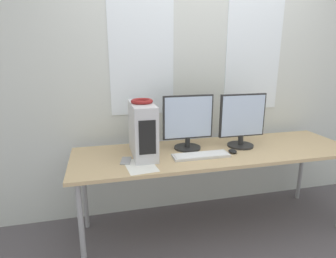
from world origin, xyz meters
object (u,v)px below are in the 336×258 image
headphones (142,101)px  keyboard (201,155)px  pc_tower (143,130)px  monitor_right_near (242,120)px  cell_phone (126,161)px  monitor_main (188,122)px  mouse (233,151)px

headphones → keyboard: bearing=-19.7°
pc_tower → monitor_right_near: size_ratio=0.98×
monitor_right_near → keyboard: 0.51m
headphones → pc_tower: bearing=-90.0°
cell_phone → pc_tower: bearing=48.8°
monitor_main → pc_tower: bearing=-171.6°
monitor_main → monitor_right_near: (0.48, -0.05, -0.00)m
keyboard → monitor_main: bearing=101.6°
monitor_main → mouse: 0.44m
pc_tower → monitor_right_near: 0.87m
monitor_right_near → cell_phone: 1.06m
pc_tower → headphones: (-0.00, 0.00, 0.23)m
monitor_main → cell_phone: (-0.55, -0.17, -0.23)m
mouse → cell_phone: mouse is taller
pc_tower → keyboard: pc_tower is taller
headphones → keyboard: (0.44, -0.16, -0.43)m
headphones → monitor_right_near: 0.90m
pc_tower → monitor_right_near: bearing=0.3°
headphones → cell_phone: size_ratio=1.09×
cell_phone → mouse: bearing=10.5°
pc_tower → cell_phone: (-0.15, -0.11, -0.21)m
headphones → mouse: size_ratio=1.95×
monitor_main → monitor_right_near: size_ratio=1.00×
monitor_main → keyboard: bearing=-78.4°
headphones → mouse: bearing=-10.4°
headphones → monitor_main: bearing=8.3°
pc_tower → mouse: pc_tower is taller
keyboard → mouse: mouse is taller
cell_phone → headphones: bearing=49.0°
pc_tower → monitor_main: 0.40m
monitor_right_near → cell_phone: monitor_right_near is taller
mouse → cell_phone: size_ratio=0.56×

